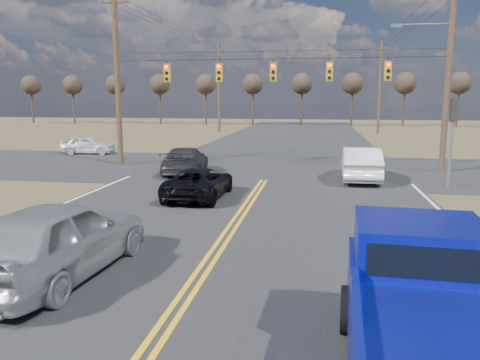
% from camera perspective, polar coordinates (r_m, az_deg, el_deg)
% --- Properties ---
extents(ground, '(160.00, 160.00, 0.00)m').
position_cam_1_polar(ground, '(9.20, -7.55, -15.28)').
color(ground, brown).
rests_on(ground, ground).
extents(road_main, '(14.00, 120.00, 0.02)m').
position_cam_1_polar(road_main, '(18.53, 1.51, -2.22)').
color(road_main, '#28282B').
rests_on(road_main, ground).
extents(road_cross, '(120.00, 12.00, 0.02)m').
position_cam_1_polar(road_cross, '(26.35, 3.94, 1.41)').
color(road_cross, '#28282B').
rests_on(road_cross, ground).
extents(signal_gantry, '(19.60, 4.83, 10.00)m').
position_cam_1_polar(signal_gantry, '(25.83, 5.16, 12.49)').
color(signal_gantry, '#473323').
rests_on(signal_gantry, ground).
extents(utility_poles, '(19.60, 58.32, 10.00)m').
position_cam_1_polar(utility_poles, '(25.10, 3.86, 12.95)').
color(utility_poles, '#473323').
rests_on(utility_poles, ground).
extents(treeline, '(87.00, 117.80, 7.40)m').
position_cam_1_polar(treeline, '(35.04, 5.53, 12.85)').
color(treeline, '#33261C').
rests_on(treeline, ground).
extents(pickup_truck, '(2.46, 5.67, 2.09)m').
position_cam_1_polar(pickup_truck, '(6.72, 22.19, -16.34)').
color(pickup_truck, black).
rests_on(pickup_truck, ground).
extents(silver_suv, '(2.44, 5.29, 1.76)m').
position_cam_1_polar(silver_suv, '(11.06, -21.29, -6.65)').
color(silver_suv, '#95969C').
rests_on(silver_suv, ground).
extents(black_suv, '(2.14, 4.43, 1.22)m').
position_cam_1_polar(black_suv, '(18.55, -4.99, -0.33)').
color(black_suv, black).
rests_on(black_suv, ground).
extents(white_car_queue, '(1.83, 4.94, 1.61)m').
position_cam_1_polar(white_car_queue, '(23.18, 14.52, 1.95)').
color(white_car_queue, white).
rests_on(white_car_queue, ground).
extents(dgrey_car_queue, '(2.48, 4.99, 1.39)m').
position_cam_1_polar(dgrey_car_queue, '(24.63, -6.69, 2.40)').
color(dgrey_car_queue, '#2D2C31').
rests_on(dgrey_car_queue, ground).
extents(cross_car_west, '(1.88, 3.84, 1.26)m').
position_cam_1_polar(cross_car_west, '(34.71, -18.02, 4.06)').
color(cross_car_west, white).
rests_on(cross_car_west, ground).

